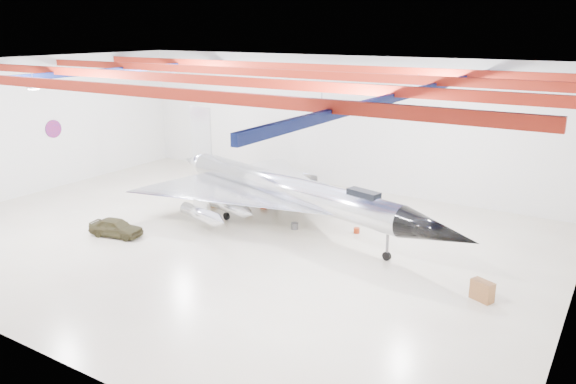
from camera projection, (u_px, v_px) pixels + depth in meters
The scene contains 15 objects.
floor at pixel (229, 237), 36.63m from camera, with size 40.00×40.00×0.00m, color #C3B49B.
wall_back at pixel (337, 122), 47.28m from camera, with size 40.00×40.00×0.00m, color silver.
wall_left at pixel (31, 126), 45.27m from camera, with size 30.00×30.00×0.00m, color silver.
ceiling at pixel (224, 65), 33.54m from camera, with size 40.00×40.00×0.00m, color #0A0F38.
ceiling_structure at pixel (224, 76), 33.73m from camera, with size 39.50×29.50×1.08m.
wall_roundel at pixel (53, 129), 47.01m from camera, with size 1.50×1.50×0.10m, color #B21414.
jet_aircraft at pixel (287, 192), 38.27m from camera, with size 26.11×18.42×7.23m.
jeep at pixel (116, 227), 36.65m from camera, with size 1.45×3.60×1.23m, color #39341C.
desk at pixel (482, 291), 28.00m from camera, with size 1.14×0.57×1.04m, color brown.
crate_ply at pixel (214, 205), 42.68m from camera, with size 0.46×0.37×0.32m, color olive.
toolbox_red at pixel (264, 206), 42.42m from camera, with size 0.48×0.38×0.34m, color #AA3111.
engine_drum at pixel (295, 226), 38.04m from camera, with size 0.49×0.49×0.44m, color #59595B.
tool_chest at pixel (357, 230), 37.31m from camera, with size 0.41×0.41×0.37m, color #AA3111.
oil_barrel at pixel (247, 212), 41.10m from camera, with size 0.53×0.43×0.37m, color olive.
spares_box at pixel (348, 208), 41.95m from camera, with size 0.41×0.41×0.37m, color #59595B.
Camera 1 is at (21.49, -27.04, 13.12)m, focal length 35.00 mm.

